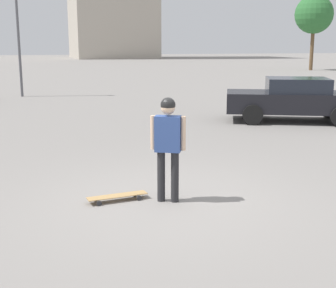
% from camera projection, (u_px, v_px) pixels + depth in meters
% --- Properties ---
extents(ground_plane, '(220.00, 220.00, 0.00)m').
position_uv_depth(ground_plane, '(168.00, 201.00, 7.23)').
color(ground_plane, gray).
extents(person, '(0.49, 0.35, 1.61)m').
position_uv_depth(person, '(168.00, 138.00, 7.02)').
color(person, '#262628').
rests_on(person, ground_plane).
extents(skateboard, '(0.95, 0.33, 0.09)m').
position_uv_depth(skateboard, '(117.00, 196.00, 7.23)').
color(skateboard, tan).
rests_on(skateboard, ground_plane).
extents(car_parked_near, '(4.48, 3.32, 1.36)m').
position_uv_depth(car_parked_near, '(294.00, 99.00, 14.62)').
color(car_parked_near, black).
rests_on(car_parked_near, ground_plane).
extents(tree_distant, '(3.53, 3.53, 6.89)m').
position_uv_depth(tree_distant, '(314.00, 15.00, 43.34)').
color(tree_distant, brown).
rests_on(tree_distant, ground_plane).
extents(lamp_post, '(0.28, 0.28, 5.97)m').
position_uv_depth(lamp_post, '(17.00, 20.00, 21.12)').
color(lamp_post, '#59595E').
rests_on(lamp_post, ground_plane).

